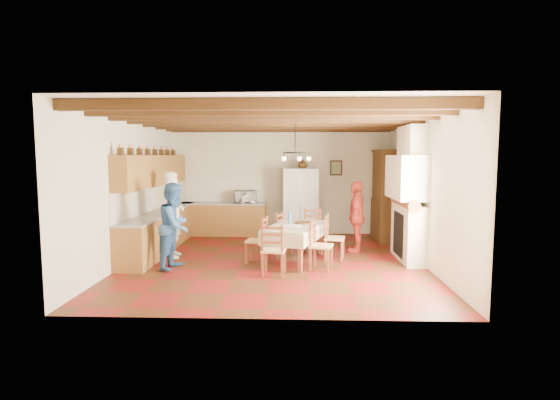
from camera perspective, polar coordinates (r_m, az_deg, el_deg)
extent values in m
cube|color=#482311|center=(9.20, -0.70, -8.02)|extent=(6.00, 6.50, 0.02)
cube|color=white|center=(8.97, -0.72, 11.06)|extent=(6.00, 6.50, 0.02)
cube|color=beige|center=(12.21, 0.03, 2.59)|extent=(6.00, 0.02, 3.00)
cube|color=beige|center=(5.72, -2.28, -1.14)|extent=(6.00, 0.02, 3.00)
cube|color=beige|center=(9.58, -19.00, 1.37)|extent=(0.02, 6.50, 3.00)
cube|color=beige|center=(9.31, 18.14, 1.28)|extent=(0.02, 6.50, 3.00)
cube|color=brown|center=(10.60, -15.20, -3.95)|extent=(0.60, 4.30, 0.86)
cube|color=brown|center=(12.16, -7.35, -2.54)|extent=(2.30, 0.60, 0.86)
cube|color=gray|center=(10.53, -15.26, -1.53)|extent=(0.62, 4.30, 0.04)
cube|color=gray|center=(12.10, -7.38, -0.44)|extent=(2.34, 0.62, 0.04)
cube|color=beige|center=(10.58, -16.78, 0.21)|extent=(0.03, 4.30, 0.60)
cube|color=beige|center=(12.35, -7.18, 1.18)|extent=(2.30, 0.03, 0.60)
cube|color=brown|center=(10.49, -16.06, 3.74)|extent=(0.35, 4.20, 0.70)
cube|color=black|center=(12.20, 7.34, 4.18)|extent=(0.34, 0.03, 0.42)
cube|color=silver|center=(11.75, 2.62, -0.36)|extent=(0.97, 0.81, 1.85)
cube|color=beige|center=(8.99, 1.95, -3.46)|extent=(1.38, 1.94, 0.05)
cube|color=brown|center=(8.46, -2.04, -6.67)|extent=(0.09, 0.09, 0.72)
cube|color=brown|center=(8.23, 2.67, -7.03)|extent=(0.09, 0.09, 0.72)
cube|color=brown|center=(9.90, 1.33, -4.83)|extent=(0.09, 0.09, 0.72)
cube|color=brown|center=(9.70, 5.39, -5.08)|extent=(0.09, 0.09, 0.72)
torus|color=black|center=(8.87, 1.98, 6.20)|extent=(0.47, 0.47, 0.03)
imported|color=white|center=(9.66, -13.75, -1.86)|extent=(0.58, 0.75, 1.86)
imported|color=#3366A6|center=(8.72, -13.52, -3.28)|extent=(0.77, 0.91, 1.67)
imported|color=#BC3625|center=(10.07, 9.98, -2.14)|extent=(0.60, 1.02, 1.62)
imported|color=silver|center=(12.00, -4.56, 0.43)|extent=(0.67, 0.52, 0.33)
imported|color=#38230B|center=(11.69, 2.94, 4.80)|extent=(0.32, 0.32, 0.27)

